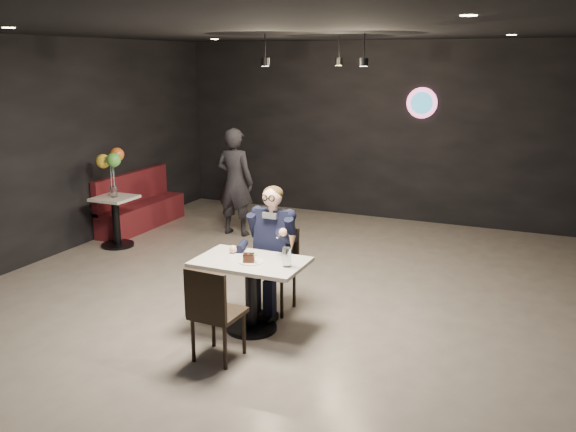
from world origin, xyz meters
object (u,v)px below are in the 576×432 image
at_px(main_table, 251,295).
at_px(balloon_vase, 114,191).
at_px(side_table, 116,224).
at_px(passerby, 235,182).
at_px(sundae_glass, 287,257).
at_px(chair_near, 218,311).
at_px(booth_bench, 141,201).
at_px(seated_man, 274,248).
at_px(chair_far, 274,271).

xyz_separation_m(main_table, balloon_vase, (-3.13, 1.77, 0.46)).
relative_size(side_table, passerby, 0.40).
bearing_deg(balloon_vase, passerby, 44.23).
bearing_deg(sundae_glass, balloon_vase, 153.08).
distance_m(main_table, chair_near, 0.66).
bearing_deg(passerby, booth_bench, 10.95).
height_order(booth_bench, balloon_vase, balloon_vase).
distance_m(seated_man, passerby, 3.09).
xyz_separation_m(main_table, sundae_glass, (0.41, -0.03, 0.47)).
xyz_separation_m(chair_far, passerby, (-1.82, 2.49, 0.38)).
relative_size(seated_man, balloon_vase, 8.98).
distance_m(chair_near, booth_bench, 4.85).
relative_size(main_table, chair_near, 1.20).
xyz_separation_m(sundae_glass, side_table, (-3.54, 1.80, -0.50)).
relative_size(chair_far, sundae_glass, 4.91).
relative_size(chair_near, seated_man, 0.64).
relative_size(seated_man, sundae_glass, 7.69).
relative_size(main_table, passerby, 0.65).
xyz_separation_m(main_table, booth_bench, (-3.43, 2.77, 0.08)).
height_order(main_table, balloon_vase, balloon_vase).
bearing_deg(main_table, sundae_glass, -3.65).
xyz_separation_m(seated_man, side_table, (-3.13, 1.22, -0.38)).
bearing_deg(chair_near, seated_man, 92.25).
distance_m(chair_far, balloon_vase, 3.38).
relative_size(chair_far, balloon_vase, 5.74).
height_order(chair_near, passerby, passerby).
bearing_deg(main_table, booth_bench, 141.07).
distance_m(main_table, passerby, 3.58).
distance_m(main_table, seated_man, 0.65).
bearing_deg(balloon_vase, booth_bench, 106.70).
bearing_deg(side_table, balloon_vase, 0.00).
height_order(chair_near, side_table, chair_near).
relative_size(main_table, balloon_vase, 6.86).
bearing_deg(chair_near, booth_bench, 137.24).
bearing_deg(balloon_vase, side_table, 0.00).
height_order(balloon_vase, passerby, passerby).
distance_m(seated_man, side_table, 3.38).
bearing_deg(main_table, seated_man, 90.00).
distance_m(chair_far, chair_near, 1.21).
relative_size(seated_man, booth_bench, 0.79).
distance_m(chair_far, booth_bench, 4.09).
bearing_deg(booth_bench, balloon_vase, -73.30).
relative_size(sundae_glass, side_table, 0.28).
bearing_deg(side_table, chair_far, -21.30).
distance_m(main_table, balloon_vase, 3.62).
bearing_deg(chair_near, sundae_glass, 59.42).
distance_m(main_table, side_table, 3.60).
bearing_deg(chair_far, main_table, -90.00).
distance_m(sundae_glass, balloon_vase, 3.97).
relative_size(main_table, chair_far, 1.20).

